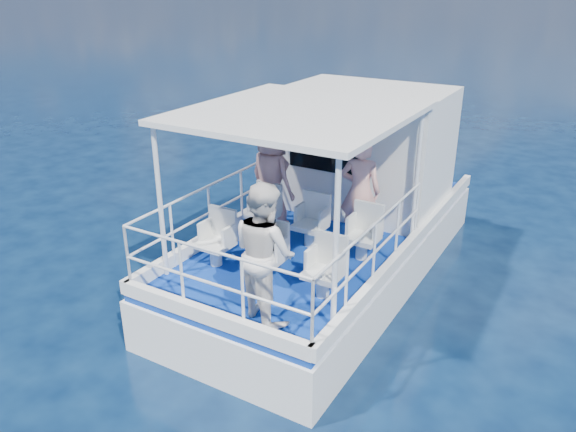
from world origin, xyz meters
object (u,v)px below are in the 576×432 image
object	(u,v)px
passenger_stbd_aft	(264,252)
passenger_port_fwd	(271,177)
backpack_center	(266,242)
panda	(265,214)

from	to	relation	value
passenger_stbd_aft	passenger_port_fwd	bearing A→B (deg)	-34.05
backpack_center	panda	bearing A→B (deg)	-52.46
passenger_port_fwd	panda	world-z (taller)	passenger_port_fwd
passenger_stbd_aft	panda	bearing A→B (deg)	-32.77
passenger_stbd_aft	panda	size ratio (longest dim) A/B	4.60
passenger_port_fwd	panda	xyz separation A→B (m)	(0.97, -1.69, 0.15)
passenger_stbd_aft	backpack_center	world-z (taller)	passenger_stbd_aft
passenger_stbd_aft	backpack_center	distance (m)	0.93
backpack_center	panda	world-z (taller)	panda
passenger_port_fwd	panda	bearing A→B (deg)	133.58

